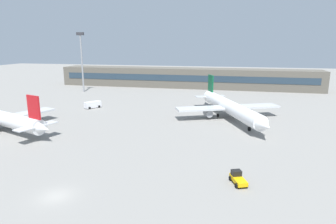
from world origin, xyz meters
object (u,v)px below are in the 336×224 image
object	(u,v)px
baggage_tug_yellow	(238,178)
floodlight_tower_west	(82,58)
service_van_white	(93,105)
airplane_mid	(230,107)

from	to	relation	value
baggage_tug_yellow	floodlight_tower_west	xyz separation A→B (m)	(-64.46, 72.49, 13.62)
baggage_tug_yellow	floodlight_tower_west	world-z (taller)	floodlight_tower_west
service_van_white	baggage_tug_yellow	bearing A→B (deg)	-43.65
floodlight_tower_west	baggage_tug_yellow	bearing A→B (deg)	-48.35
airplane_mid	service_van_white	distance (m)	43.56
baggage_tug_yellow	floodlight_tower_west	bearing A→B (deg)	131.65
airplane_mid	baggage_tug_yellow	bearing A→B (deg)	-86.87
airplane_mid	baggage_tug_yellow	world-z (taller)	airplane_mid
baggage_tug_yellow	service_van_white	distance (m)	62.78
airplane_mid	service_van_white	bearing A→B (deg)	174.33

